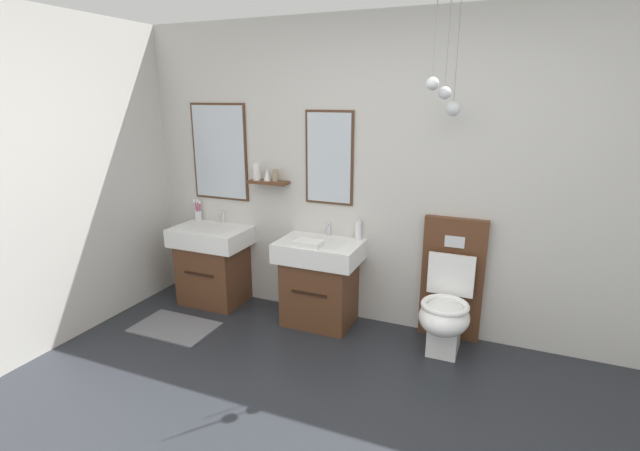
# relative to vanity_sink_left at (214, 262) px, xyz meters

# --- Properties ---
(wall_back) EXTENTS (5.08, 0.62, 2.53)m
(wall_back) POSITION_rel_vanity_sink_left_xyz_m (1.75, 0.27, 0.87)
(wall_back) COLOR beige
(wall_back) RESTS_ON ground
(bath_mat) EXTENTS (0.68, 0.44, 0.01)m
(bath_mat) POSITION_rel_vanity_sink_left_xyz_m (0.00, -0.60, -0.39)
(bath_mat) COLOR slate
(bath_mat) RESTS_ON ground
(vanity_sink_left) EXTENTS (0.69, 0.49, 0.73)m
(vanity_sink_left) POSITION_rel_vanity_sink_left_xyz_m (0.00, 0.00, 0.00)
(vanity_sink_left) COLOR #56331E
(vanity_sink_left) RESTS_ON ground
(tap_on_left_sink) EXTENTS (0.03, 0.13, 0.11)m
(tap_on_left_sink) POSITION_rel_vanity_sink_left_xyz_m (-0.00, 0.18, 0.41)
(tap_on_left_sink) COLOR silver
(tap_on_left_sink) RESTS_ON vanity_sink_left
(vanity_sink_right) EXTENTS (0.69, 0.49, 0.73)m
(vanity_sink_right) POSITION_rel_vanity_sink_left_xyz_m (1.09, 0.00, 0.00)
(vanity_sink_right) COLOR #56331E
(vanity_sink_right) RESTS_ON ground
(tap_on_right_sink) EXTENTS (0.03, 0.13, 0.11)m
(tap_on_right_sink) POSITION_rel_vanity_sink_left_xyz_m (1.09, 0.18, 0.41)
(tap_on_right_sink) COLOR silver
(tap_on_right_sink) RESTS_ON vanity_sink_right
(toilet) EXTENTS (0.48, 0.62, 1.00)m
(toilet) POSITION_rel_vanity_sink_left_xyz_m (2.16, 0.01, -0.02)
(toilet) COLOR #56331E
(toilet) RESTS_ON ground
(toothbrush_cup) EXTENTS (0.07, 0.07, 0.21)m
(toothbrush_cup) POSITION_rel_vanity_sink_left_xyz_m (-0.27, 0.17, 0.40)
(toothbrush_cup) COLOR silver
(toothbrush_cup) RESTS_ON vanity_sink_left
(soap_dispenser) EXTENTS (0.06, 0.06, 0.19)m
(soap_dispenser) POSITION_rel_vanity_sink_left_xyz_m (1.37, 0.18, 0.42)
(soap_dispenser) COLOR white
(soap_dispenser) RESTS_ON vanity_sink_right
(folded_hand_towel) EXTENTS (0.22, 0.16, 0.04)m
(folded_hand_towel) POSITION_rel_vanity_sink_left_xyz_m (1.05, -0.15, 0.36)
(folded_hand_towel) COLOR white
(folded_hand_towel) RESTS_ON vanity_sink_right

